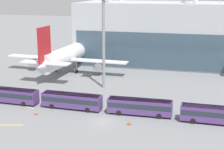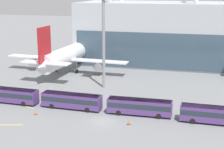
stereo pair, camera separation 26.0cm
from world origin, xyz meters
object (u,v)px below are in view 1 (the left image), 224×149
object	(u,v)px
shuttle_bus_2	(72,100)
traffic_cone_0	(129,122)
shuttle_bus_1	(10,95)
shuttle_bus_3	(140,106)
shuttle_bus_4	(216,114)
airliner_at_gate_near	(67,55)
traffic_cone_1	(36,113)
floodlight_mast	(104,28)

from	to	relation	value
shuttle_bus_2	traffic_cone_0	bearing A→B (deg)	-20.16
shuttle_bus_1	shuttle_bus_2	distance (m)	13.78
shuttle_bus_3	shuttle_bus_4	distance (m)	13.81
airliner_at_gate_near	traffic_cone_1	world-z (taller)	airliner_at_gate_near
shuttle_bus_2	traffic_cone_1	distance (m)	7.46
shuttle_bus_1	shuttle_bus_2	size ratio (longest dim) A/B	1.00
airliner_at_gate_near	shuttle_bus_3	distance (m)	39.19
shuttle_bus_2	traffic_cone_1	xyz separation A→B (m)	(-5.48, -4.83, -1.52)
airliner_at_gate_near	traffic_cone_0	distance (m)	42.67
shuttle_bus_4	traffic_cone_1	size ratio (longest dim) A/B	20.80
shuttle_bus_2	shuttle_bus_3	xyz separation A→B (m)	(13.78, -0.04, 0.00)
shuttle_bus_1	shuttle_bus_3	size ratio (longest dim) A/B	1.00
shuttle_bus_4	floodlight_mast	bearing A→B (deg)	147.34
shuttle_bus_1	traffic_cone_0	bearing A→B (deg)	-9.47
airliner_at_gate_near	shuttle_bus_4	bearing A→B (deg)	-123.95
floodlight_mast	traffic_cone_0	world-z (taller)	floodlight_mast
shuttle_bus_3	traffic_cone_1	world-z (taller)	shuttle_bus_3
shuttle_bus_2	traffic_cone_1	world-z (taller)	shuttle_bus_2
shuttle_bus_3	shuttle_bus_1	bearing A→B (deg)	178.49
airliner_at_gate_near	floodlight_mast	distance (m)	21.73
shuttle_bus_4	floodlight_mast	xyz separation A→B (m)	(-25.45, 16.87, 12.63)
shuttle_bus_4	floodlight_mast	distance (m)	33.04
airliner_at_gate_near	shuttle_bus_3	xyz separation A→B (m)	(26.30, -28.91, -2.97)
shuttle_bus_4	traffic_cone_0	distance (m)	15.46
shuttle_bus_2	shuttle_bus_4	xyz separation A→B (m)	(27.57, -0.84, 0.00)
shuttle_bus_1	traffic_cone_0	xyz separation A→B (m)	(26.59, -5.29, -1.44)
floodlight_mast	shuttle_bus_3	bearing A→B (deg)	-54.01
shuttle_bus_1	shuttle_bus_2	world-z (taller)	same
airliner_at_gate_near	traffic_cone_0	size ratio (longest dim) A/B	48.53
floodlight_mast	traffic_cone_0	bearing A→B (deg)	-63.26
airliner_at_gate_near	shuttle_bus_2	distance (m)	31.60
airliner_at_gate_near	shuttle_bus_1	size ratio (longest dim) A/B	2.94
traffic_cone_1	shuttle_bus_1	bearing A→B (deg)	149.30
traffic_cone_1	shuttle_bus_2	bearing A→B (deg)	41.40
shuttle_bus_1	shuttle_bus_4	size ratio (longest dim) A/B	1.00
shuttle_bus_2	traffic_cone_0	world-z (taller)	shuttle_bus_2
shuttle_bus_3	shuttle_bus_2	bearing A→B (deg)	178.60
floodlight_mast	traffic_cone_0	size ratio (longest dim) A/B	31.01
airliner_at_gate_near	shuttle_bus_2	bearing A→B (deg)	-153.97
shuttle_bus_4	airliner_at_gate_near	bearing A→B (deg)	144.33
shuttle_bus_1	traffic_cone_0	distance (m)	27.15
shuttle_bus_1	shuttle_bus_3	distance (m)	27.57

